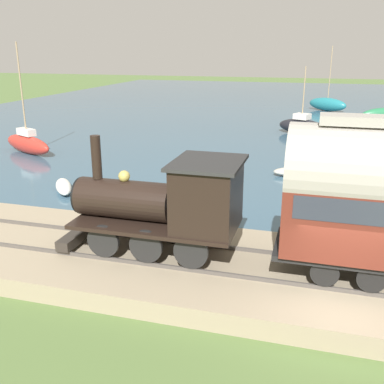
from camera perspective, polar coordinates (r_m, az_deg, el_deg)
ground_plane at (r=12.71m, az=18.30°, el=-15.48°), size 200.00×200.00×0.00m
harbor_water at (r=55.63m, az=17.00°, el=10.11°), size 80.00×80.00×0.01m
rail_embankment at (r=13.81m, az=18.25°, el=-11.20°), size 5.53×56.00×0.71m
steam_locomotive at (r=13.56m, az=-2.80°, el=-1.12°), size 2.40×5.60×3.55m
sailboat_teal at (r=53.42m, az=16.82°, el=10.64°), size 3.85×4.68×6.97m
sailboat_black at (r=38.35m, az=13.73°, el=8.19°), size 3.15×4.30×5.38m
sailboat_navy at (r=25.64m, az=22.94°, el=2.68°), size 3.16×4.24×8.31m
sailboat_red at (r=32.19m, az=-20.17°, el=5.86°), size 3.07×4.96×7.14m
rowboat_near_shore at (r=25.51m, az=12.71°, el=2.54°), size 1.60×2.37×0.46m
rowboat_far_out at (r=23.11m, az=-16.00°, el=0.68°), size 2.60×2.12×0.47m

